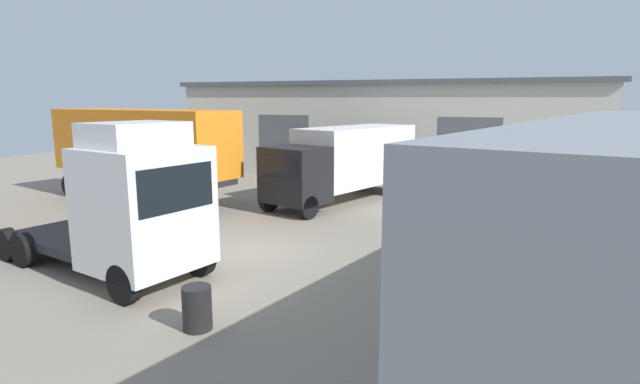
{
  "coord_description": "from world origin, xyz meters",
  "views": [
    {
      "loc": [
        7.23,
        -12.59,
        4.47
      ],
      "look_at": [
        1.7,
        1.87,
        1.6
      ],
      "focal_mm": 28.0,
      "sensor_mm": 36.0,
      "label": 1
    }
  ],
  "objects_px": {
    "box_truck_black": "(345,160)",
    "oil_drum": "(197,308)",
    "container_trailer_red": "(141,144)",
    "delivery_van_teal": "(600,209)",
    "tractor_unit_white": "(133,208)"
  },
  "relations": [
    {
      "from": "tractor_unit_white",
      "to": "box_truck_black",
      "type": "bearing_deg",
      "value": 94.41
    },
    {
      "from": "tractor_unit_white",
      "to": "box_truck_black",
      "type": "xyz_separation_m",
      "value": [
        1.79,
        11.43,
        0.0
      ]
    },
    {
      "from": "tractor_unit_white",
      "to": "oil_drum",
      "type": "relative_size",
      "value": 7.79
    },
    {
      "from": "box_truck_black",
      "to": "container_trailer_red",
      "type": "bearing_deg",
      "value": -48.3
    },
    {
      "from": "tractor_unit_white",
      "to": "container_trailer_red",
      "type": "distance_m",
      "value": 10.26
    },
    {
      "from": "container_trailer_red",
      "to": "delivery_van_teal",
      "type": "bearing_deg",
      "value": 7.41
    },
    {
      "from": "box_truck_black",
      "to": "oil_drum",
      "type": "bearing_deg",
      "value": 24.18
    },
    {
      "from": "container_trailer_red",
      "to": "oil_drum",
      "type": "relative_size",
      "value": 11.04
    },
    {
      "from": "box_truck_black",
      "to": "delivery_van_teal",
      "type": "bearing_deg",
      "value": 81.33
    },
    {
      "from": "container_trailer_red",
      "to": "box_truck_black",
      "type": "xyz_separation_m",
      "value": [
        8.23,
        3.49,
        -0.72
      ]
    },
    {
      "from": "container_trailer_red",
      "to": "delivery_van_teal",
      "type": "xyz_separation_m",
      "value": [
        17.6,
        -1.38,
        -1.24
      ]
    },
    {
      "from": "box_truck_black",
      "to": "oil_drum",
      "type": "relative_size",
      "value": 9.78
    },
    {
      "from": "container_trailer_red",
      "to": "oil_drum",
      "type": "height_order",
      "value": "container_trailer_red"
    },
    {
      "from": "tractor_unit_white",
      "to": "delivery_van_teal",
      "type": "distance_m",
      "value": 12.96
    },
    {
      "from": "container_trailer_red",
      "to": "delivery_van_teal",
      "type": "distance_m",
      "value": 17.7
    }
  ]
}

